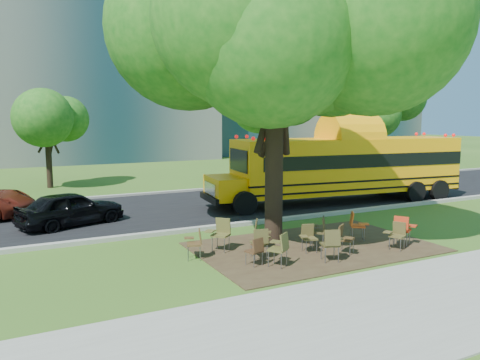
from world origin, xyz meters
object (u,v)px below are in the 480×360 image
chair_3 (308,235)px  chair_10 (260,231)px  black_car (71,209)px  chair_7 (403,227)px  chair_8 (196,241)px  chair_11 (319,228)px  chair_12 (356,223)px  chair_4 (332,242)px  school_bus (346,165)px  chair_1 (261,240)px  chair_0 (256,249)px  main_tree (275,38)px  chair_9 (220,231)px  chair_6 (397,233)px  chair_5 (344,236)px  chair_2 (280,246)px

chair_3 → chair_10: chair_10 is taller
black_car → chair_3: bearing=-158.4°
chair_7 → chair_8: chair_7 is taller
chair_3 → chair_11: size_ratio=0.86×
chair_8 → chair_12: 5.25m
chair_4 → chair_8: bearing=167.7°
school_bus → chair_1: size_ratio=13.76×
chair_3 → chair_0: bearing=26.5°
main_tree → chair_9: 5.96m
main_tree → chair_11: (0.85, -1.25, -5.63)m
chair_7 → chair_8: 6.28m
main_tree → chair_1: 6.02m
chair_4 → chair_1: bearing=164.4°
school_bus → chair_11: bearing=-128.7°
chair_6 → chair_7: (0.46, 0.22, 0.07)m
black_car → chair_9: bearing=-166.1°
chair_5 → chair_0: bearing=-37.3°
chair_2 → chair_8: size_ratio=1.10×
chair_1 → chair_6: (4.05, -0.98, -0.04)m
chair_7 → chair_11: 2.56m
chair_8 → chair_11: chair_11 is taller
chair_1 → chair_9: size_ratio=0.92×
main_tree → black_car: 9.28m
main_tree → chair_11: size_ratio=10.38×
main_tree → chair_11: bearing=-55.9°
chair_1 → chair_8: (-1.57, 0.84, -0.03)m
chair_5 → chair_7: (2.14, -0.12, 0.06)m
chair_3 → black_car: bearing=-35.6°
chair_0 → black_car: bearing=102.1°
black_car → main_tree: bearing=-152.1°
chair_1 → chair_5: 2.45m
chair_1 → chair_12: (3.66, 0.36, 0.02)m
chair_1 → chair_7: bearing=1.9°
chair_8 → chair_12: chair_12 is taller
chair_3 → chair_1: bearing=12.6°
chair_2 → chair_11: bearing=-7.2°
school_bus → chair_8: size_ratio=14.54×
chair_2 → chair_8: bearing=100.5°
main_tree → chair_3: 5.92m
chair_0 → chair_3: (1.96, 0.44, 0.03)m
chair_1 → chair_12: 3.68m
school_bus → chair_0: (-8.23, -6.41, -1.21)m
chair_0 → chair_4: bearing=-33.4°
chair_2 → chair_7: chair_7 is taller
main_tree → chair_9: main_tree is taller
school_bus → chair_12: school_bus is taller
chair_5 → chair_7: size_ratio=0.90×
chair_1 → black_car: (-4.11, 6.55, 0.09)m
chair_7 → black_car: bearing=-161.6°
chair_1 → chair_3: 1.56m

